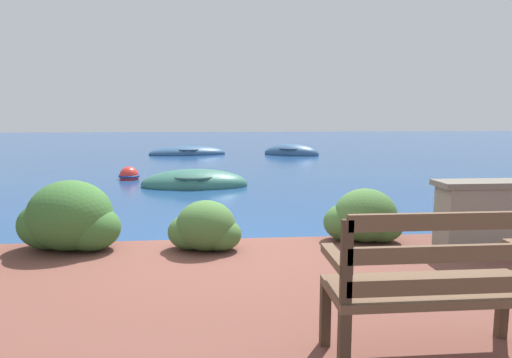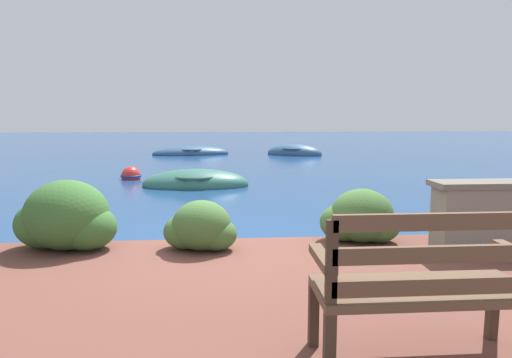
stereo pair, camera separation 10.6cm
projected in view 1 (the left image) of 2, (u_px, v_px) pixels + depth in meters
The scene contains 10 objects.
ground_plane at pixel (220, 257), 5.33m from camera, with size 80.00×80.00×0.00m.
park_bench at pixel (438, 283), 2.58m from camera, with size 1.23×0.48×0.93m.
hedge_clump_left at pixel (69, 220), 4.84m from camera, with size 1.10×0.79×0.75m.
hedge_clump_centre at pixel (205, 229), 4.84m from camera, with size 0.78×0.56×0.53m.
hedge_clump_right at pixel (364, 219), 5.17m from camera, with size 0.89×0.64×0.61m.
hedge_clump_far_right at pixel (487, 218), 5.21m from camera, with size 0.87×0.63×0.59m.
rowboat_nearest at pixel (195, 184), 10.62m from camera, with size 2.50×1.28×0.70m.
rowboat_mid at pixel (291, 153), 18.94m from camera, with size 2.60×2.05×0.78m.
rowboat_far at pixel (188, 153), 19.09m from camera, with size 3.35×1.76×0.65m.
mooring_buoy at pixel (129, 176), 11.76m from camera, with size 0.54×0.54×0.49m.
Camera 1 is at (-0.03, -5.17, 1.65)m, focal length 32.00 mm.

